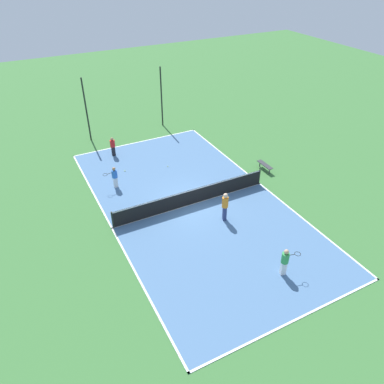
{
  "coord_description": "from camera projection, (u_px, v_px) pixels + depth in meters",
  "views": [
    {
      "loc": [
        -8.48,
        -16.4,
        13.32
      ],
      "look_at": [
        0.0,
        0.0,
        0.9
      ],
      "focal_mm": 35.0,
      "sensor_mm": 36.0,
      "label": 1
    }
  ],
  "objects": [
    {
      "name": "player_coach_red",
      "position": [
        113.0,
        146.0,
        27.45
      ],
      "size": [
        0.38,
        0.38,
        1.45
      ],
      "rotation": [
        0.0,
        0.0,
        3.09
      ],
      "color": "black",
      "rests_on": "court_surface"
    },
    {
      "name": "player_far_green",
      "position": [
        285.0,
        260.0,
        17.49
      ],
      "size": [
        0.99,
        0.56,
        1.54
      ],
      "rotation": [
        0.0,
        0.0,
        6.02
      ],
      "color": "white",
      "rests_on": "court_surface"
    },
    {
      "name": "tennis_net",
      "position": [
        192.0,
        196.0,
        22.43
      ],
      "size": [
        9.95,
        0.1,
        1.09
      ],
      "color": "black",
      "rests_on": "court_surface"
    },
    {
      "name": "fence_post_back_right",
      "position": [
        161.0,
        97.0,
        31.1
      ],
      "size": [
        0.12,
        0.12,
        5.03
      ],
      "color": "black",
      "rests_on": "ground_plane"
    },
    {
      "name": "bench",
      "position": [
        265.0,
        165.0,
        25.94
      ],
      "size": [
        0.36,
        1.42,
        0.45
      ],
      "rotation": [
        0.0,
        0.0,
        1.57
      ],
      "color": "#333338",
      "rests_on": "ground_plane"
    },
    {
      "name": "tennis_ball_far_baseline",
      "position": [
        125.0,
        171.0,
        25.93
      ],
      "size": [
        0.07,
        0.07,
        0.07
      ],
      "primitive_type": "sphere",
      "color": "#CCE033",
      "rests_on": "court_surface"
    },
    {
      "name": "player_near_blue",
      "position": [
        115.0,
        176.0,
        23.86
      ],
      "size": [
        0.95,
        0.39,
        1.46
      ],
      "rotation": [
        0.0,
        0.0,
        3.2
      ],
      "color": "white",
      "rests_on": "court_surface"
    },
    {
      "name": "ground_plane",
      "position": [
        192.0,
        204.0,
        22.75
      ],
      "size": [
        80.0,
        80.0,
        0.0
      ],
      "primitive_type": "plane",
      "color": "#3D7538"
    },
    {
      "name": "fence_post_back_left",
      "position": [
        86.0,
        110.0,
        28.71
      ],
      "size": [
        0.12,
        0.12,
        5.03
      ],
      "color": "black",
      "rests_on": "ground_plane"
    },
    {
      "name": "player_center_orange",
      "position": [
        225.0,
        205.0,
        20.91
      ],
      "size": [
        0.46,
        0.46,
        1.79
      ],
      "rotation": [
        0.0,
        0.0,
        4.37
      ],
      "color": "navy",
      "rests_on": "court_surface"
    },
    {
      "name": "court_surface",
      "position": [
        192.0,
        204.0,
        22.75
      ],
      "size": [
        10.15,
        19.0,
        0.02
      ],
      "color": "#4C729E",
      "rests_on": "ground_plane"
    },
    {
      "name": "tennis_ball_near_net",
      "position": [
        168.0,
        166.0,
        26.46
      ],
      "size": [
        0.07,
        0.07,
        0.07
      ],
      "primitive_type": "sphere",
      "color": "#CCE033",
      "rests_on": "court_surface"
    }
  ]
}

